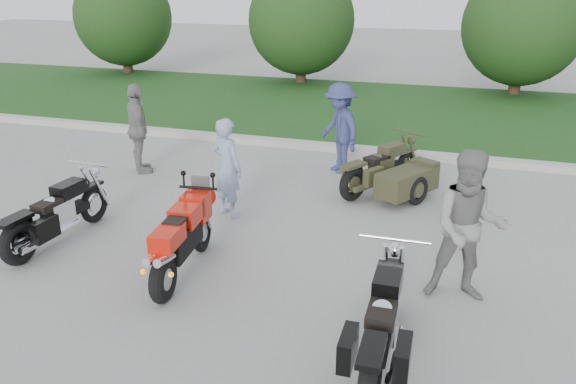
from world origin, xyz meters
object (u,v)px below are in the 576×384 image
(cruiser_right, at_px, (382,328))
(cruiser_sidecar, at_px, (395,177))
(person_denim, at_px, (340,128))
(person_stripe, at_px, (228,168))
(person_back, at_px, (138,129))
(cruiser_left, at_px, (54,217))
(sportbike_red, at_px, (182,237))
(person_grey, at_px, (469,227))

(cruiser_right, relative_size, cruiser_sidecar, 1.11)
(person_denim, bearing_deg, person_stripe, -67.52)
(person_back, bearing_deg, cruiser_left, 149.68)
(cruiser_right, bearing_deg, person_denim, 105.49)
(sportbike_red, xyz_separation_m, person_back, (-2.73, 3.37, 0.32))
(sportbike_red, bearing_deg, cruiser_left, 166.08)
(cruiser_right, height_order, person_denim, person_denim)
(cruiser_left, bearing_deg, sportbike_red, -4.20)
(sportbike_red, relative_size, cruiser_sidecar, 0.98)
(sportbike_red, xyz_separation_m, cruiser_left, (-2.12, 0.25, -0.12))
(cruiser_sidecar, height_order, person_back, person_back)
(sportbike_red, height_order, person_stripe, person_stripe)
(person_back, bearing_deg, cruiser_sidecar, -129.23)
(sportbike_red, xyz_separation_m, person_denim, (0.86, 4.62, 0.33))
(cruiser_left, distance_m, cruiser_right, 4.90)
(sportbike_red, xyz_separation_m, cruiser_right, (2.63, -0.99, -0.11))
(person_stripe, relative_size, person_grey, 0.88)
(cruiser_sidecar, xyz_separation_m, person_grey, (1.23, -3.00, 0.52))
(cruiser_sidecar, xyz_separation_m, person_back, (-4.81, -0.18, 0.48))
(cruiser_right, bearing_deg, sportbike_red, 157.41)
(cruiser_left, height_order, person_grey, person_grey)
(sportbike_red, bearing_deg, cruiser_right, -27.92)
(person_grey, xyz_separation_m, person_back, (-6.04, 2.82, -0.04))
(cruiser_right, bearing_deg, cruiser_sidecar, 94.83)
(sportbike_red, height_order, person_denim, person_denim)
(cruiser_left, xyz_separation_m, person_grey, (5.43, 0.30, 0.48))
(cruiser_left, distance_m, person_denim, 5.31)
(person_stripe, bearing_deg, person_denim, -85.66)
(cruiser_right, xyz_separation_m, person_grey, (0.69, 1.54, 0.47))
(cruiser_right, bearing_deg, person_back, 138.89)
(sportbike_red, distance_m, person_stripe, 1.99)
(cruiser_left, distance_m, person_back, 3.21)
(sportbike_red, height_order, cruiser_sidecar, sportbike_red)
(cruiser_sidecar, xyz_separation_m, person_denim, (-1.22, 1.06, 0.48))
(cruiser_right, height_order, person_grey, person_grey)
(cruiser_sidecar, bearing_deg, cruiser_left, -112.56)
(cruiser_right, relative_size, person_grey, 1.19)
(sportbike_red, xyz_separation_m, person_stripe, (-0.26, 1.96, 0.25))
(sportbike_red, distance_m, cruiser_left, 2.13)
(person_stripe, bearing_deg, cruiser_sidecar, -118.54)
(sportbike_red, height_order, person_back, person_back)
(sportbike_red, xyz_separation_m, cruiser_sidecar, (2.09, 3.55, -0.15))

